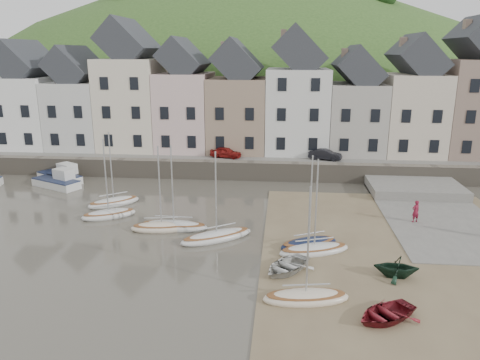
# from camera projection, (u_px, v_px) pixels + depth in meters

# --- Properties ---
(ground) EXTENTS (160.00, 160.00, 0.00)m
(ground) POSITION_uv_depth(u_px,v_px,m) (231.00, 250.00, 29.28)
(ground) COLOR #4C473C
(ground) RESTS_ON ground
(quay_land) EXTENTS (90.00, 30.00, 1.50)m
(quay_land) POSITION_uv_depth(u_px,v_px,m) (259.00, 143.00, 59.75)
(quay_land) COLOR #325220
(quay_land) RESTS_ON ground
(quay_street) EXTENTS (70.00, 7.00, 0.10)m
(quay_street) POSITION_uv_depth(u_px,v_px,m) (253.00, 156.00, 48.51)
(quay_street) COLOR slate
(quay_street) RESTS_ON quay_land
(seawall) EXTENTS (70.00, 1.20, 1.80)m
(seawall) POSITION_uv_depth(u_px,v_px,m) (251.00, 171.00, 45.33)
(seawall) COLOR slate
(seawall) RESTS_ON ground
(beach) EXTENTS (18.00, 26.00, 0.06)m
(beach) POSITION_uv_depth(u_px,v_px,m) (408.00, 257.00, 28.26)
(beach) COLOR brown
(beach) RESTS_ON ground
(slipway) EXTENTS (8.00, 18.00, 0.12)m
(slipway) POSITION_uv_depth(u_px,v_px,m) (434.00, 214.00, 35.56)
(slipway) COLOR slate
(slipway) RESTS_ON ground
(hillside) EXTENTS (134.40, 84.00, 84.00)m
(hillside) POSITION_uv_depth(u_px,v_px,m) (241.00, 208.00, 92.10)
(hillside) COLOR #325220
(hillside) RESTS_ON ground
(townhouse_terrace) EXTENTS (61.05, 8.00, 13.93)m
(townhouse_terrace) POSITION_uv_depth(u_px,v_px,m) (272.00, 98.00, 50.15)
(townhouse_terrace) COLOR white
(townhouse_terrace) RESTS_ON quay_land
(sailboat_0) EXTENTS (4.31, 3.88, 6.32)m
(sailboat_0) POSITION_uv_depth(u_px,v_px,m) (114.00, 202.00, 37.90)
(sailboat_0) COLOR silver
(sailboat_0) RESTS_ON ground
(sailboat_1) EXTENTS (4.28, 3.31, 6.32)m
(sailboat_1) POSITION_uv_depth(u_px,v_px,m) (109.00, 214.00, 35.05)
(sailboat_1) COLOR silver
(sailboat_1) RESTS_ON ground
(sailboat_2) EXTENTS (4.54, 2.22, 6.32)m
(sailboat_2) POSITION_uv_depth(u_px,v_px,m) (162.00, 227.00, 32.49)
(sailboat_2) COLOR beige
(sailboat_2) RESTS_ON ground
(sailboat_3) EXTENTS (5.00, 1.67, 6.32)m
(sailboat_3) POSITION_uv_depth(u_px,v_px,m) (174.00, 226.00, 32.73)
(sailboat_3) COLOR silver
(sailboat_3) RESTS_ON ground
(sailboat_4) EXTENTS (5.18, 4.09, 6.32)m
(sailboat_4) POSITION_uv_depth(u_px,v_px,m) (217.00, 236.00, 30.87)
(sailboat_4) COLOR silver
(sailboat_4) RESTS_ON ground
(sailboat_5) EXTENTS (4.27, 3.15, 6.32)m
(sailboat_5) POSITION_uv_depth(u_px,v_px,m) (309.00, 243.00, 29.69)
(sailboat_5) COLOR #121C3B
(sailboat_5) RESTS_ON ground
(sailboat_6) EXTENTS (4.88, 3.01, 6.32)m
(sailboat_6) POSITION_uv_depth(u_px,v_px,m) (314.00, 249.00, 28.77)
(sailboat_6) COLOR silver
(sailboat_6) RESTS_ON ground
(sailboat_7) EXTENTS (4.61, 2.20, 6.32)m
(sailboat_7) POSITION_uv_depth(u_px,v_px,m) (306.00, 297.00, 23.19)
(sailboat_7) COLOR beige
(sailboat_7) RESTS_ON ground
(motorboat_0) EXTENTS (5.18, 3.66, 1.70)m
(motorboat_0) POSITION_uv_depth(u_px,v_px,m) (58.00, 181.00, 42.88)
(motorboat_0) COLOR silver
(motorboat_0) RESTS_ON ground
(motorboat_2) EXTENTS (5.33, 4.15, 1.70)m
(motorboat_2) POSITION_uv_depth(u_px,v_px,m) (61.00, 175.00, 44.83)
(motorboat_2) COLOR silver
(motorboat_2) RESTS_ON ground
(rowboat_white) EXTENTS (3.92, 4.10, 0.69)m
(rowboat_white) POSITION_uv_depth(u_px,v_px,m) (286.00, 266.00, 26.24)
(rowboat_white) COLOR beige
(rowboat_white) RESTS_ON beach
(rowboat_green) EXTENTS (2.61, 2.30, 1.29)m
(rowboat_green) POSITION_uv_depth(u_px,v_px,m) (396.00, 267.00, 25.50)
(rowboat_green) COLOR black
(rowboat_green) RESTS_ON beach
(rowboat_red) EXTENTS (3.97, 3.75, 0.67)m
(rowboat_red) POSITION_uv_depth(u_px,v_px,m) (385.00, 313.00, 21.51)
(rowboat_red) COLOR maroon
(rowboat_red) RESTS_ON beach
(person_red) EXTENTS (0.71, 0.61, 1.66)m
(person_red) POSITION_uv_depth(u_px,v_px,m) (416.00, 211.00, 33.63)
(person_red) COLOR maroon
(person_red) RESTS_ON slipway
(car_left) EXTENTS (3.47, 2.02, 1.11)m
(car_left) POSITION_uv_depth(u_px,v_px,m) (226.00, 152.00, 47.65)
(car_left) COLOR maroon
(car_left) RESTS_ON quay_street
(car_right) EXTENTS (3.52, 2.05, 1.10)m
(car_right) POSITION_uv_depth(u_px,v_px,m) (325.00, 154.00, 46.71)
(car_right) COLOR black
(car_right) RESTS_ON quay_street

